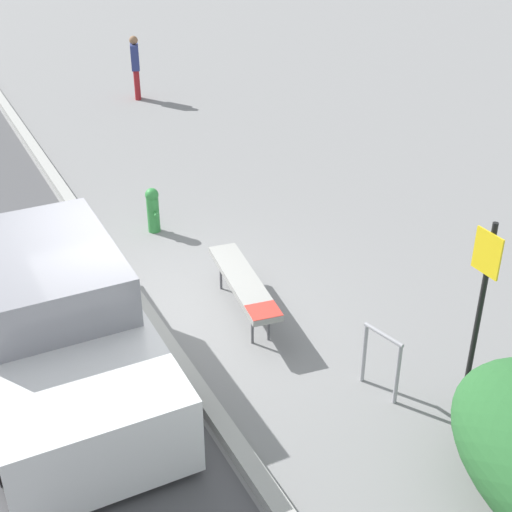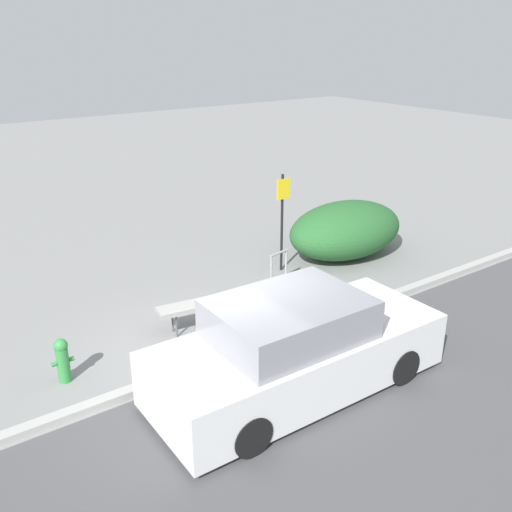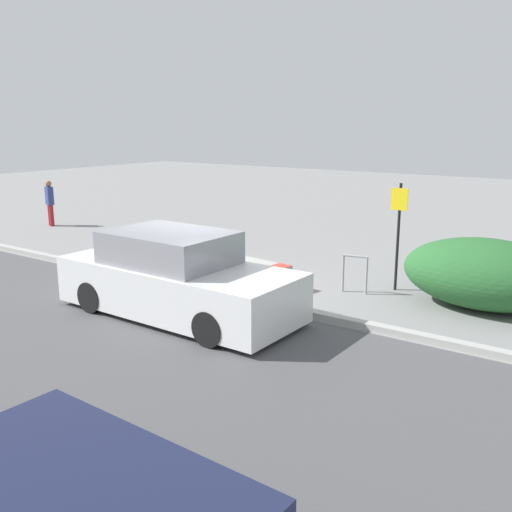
{
  "view_description": "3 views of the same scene",
  "coord_description": "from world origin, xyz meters",
  "px_view_note": "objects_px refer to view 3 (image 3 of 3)",
  "views": [
    {
      "loc": [
        7.68,
        -2.33,
        5.42
      ],
      "look_at": [
        0.52,
        1.36,
        0.88
      ],
      "focal_mm": 50.0,
      "sensor_mm": 36.0,
      "label": 1
    },
    {
      "loc": [
        -4.4,
        -7.16,
        5.27
      ],
      "look_at": [
        1.74,
        1.5,
        1.05
      ],
      "focal_mm": 40.0,
      "sensor_mm": 36.0,
      "label": 2
    },
    {
      "loc": [
        7.55,
        -8.82,
        3.53
      ],
      "look_at": [
        0.84,
        0.78,
        0.77
      ],
      "focal_mm": 40.0,
      "sensor_mm": 36.0,
      "label": 3
    }
  ],
  "objects_px": {
    "bike_rack": "(355,270)",
    "sign_post": "(398,227)",
    "fire_hydrant": "(153,252)",
    "bench": "(253,262)",
    "pedestrian": "(50,202)",
    "parked_car_near": "(176,279)"
  },
  "relations": [
    {
      "from": "bench",
      "to": "pedestrian",
      "type": "bearing_deg",
      "value": 177.08
    },
    {
      "from": "sign_post",
      "to": "pedestrian",
      "type": "bearing_deg",
      "value": 177.36
    },
    {
      "from": "bench",
      "to": "fire_hydrant",
      "type": "xyz_separation_m",
      "value": [
        -2.86,
        -0.23,
        -0.08
      ]
    },
    {
      "from": "pedestrian",
      "to": "parked_car_near",
      "type": "xyz_separation_m",
      "value": [
        10.04,
        -4.48,
        -0.14
      ]
    },
    {
      "from": "sign_post",
      "to": "fire_hydrant",
      "type": "xyz_separation_m",
      "value": [
        -5.64,
        -1.6,
        -0.98
      ]
    },
    {
      "from": "bench",
      "to": "sign_post",
      "type": "distance_m",
      "value": 3.23
    },
    {
      "from": "bench",
      "to": "parked_car_near",
      "type": "xyz_separation_m",
      "value": [
        0.04,
        -2.53,
        0.21
      ]
    },
    {
      "from": "sign_post",
      "to": "parked_car_near",
      "type": "height_order",
      "value": "sign_post"
    },
    {
      "from": "bike_rack",
      "to": "fire_hydrant",
      "type": "bearing_deg",
      "value": -169.91
    },
    {
      "from": "bench",
      "to": "bike_rack",
      "type": "height_order",
      "value": "bike_rack"
    },
    {
      "from": "bike_rack",
      "to": "sign_post",
      "type": "bearing_deg",
      "value": 48.36
    },
    {
      "from": "sign_post",
      "to": "pedestrian",
      "type": "xyz_separation_m",
      "value": [
        -12.78,
        0.59,
        -0.54
      ]
    },
    {
      "from": "bike_rack",
      "to": "parked_car_near",
      "type": "relative_size",
      "value": 0.17
    },
    {
      "from": "fire_hydrant",
      "to": "pedestrian",
      "type": "bearing_deg",
      "value": 162.97
    },
    {
      "from": "parked_car_near",
      "to": "fire_hydrant",
      "type": "bearing_deg",
      "value": 142.3
    },
    {
      "from": "pedestrian",
      "to": "fire_hydrant",
      "type": "bearing_deg",
      "value": -178.25
    },
    {
      "from": "fire_hydrant",
      "to": "bike_rack",
      "type": "bearing_deg",
      "value": 10.09
    },
    {
      "from": "fire_hydrant",
      "to": "pedestrian",
      "type": "distance_m",
      "value": 7.48
    },
    {
      "from": "bike_rack",
      "to": "fire_hydrant",
      "type": "height_order",
      "value": "bike_rack"
    },
    {
      "from": "fire_hydrant",
      "to": "bench",
      "type": "bearing_deg",
      "value": 4.62
    },
    {
      "from": "fire_hydrant",
      "to": "parked_car_near",
      "type": "relative_size",
      "value": 0.16
    },
    {
      "from": "bench",
      "to": "sign_post",
      "type": "relative_size",
      "value": 0.88
    }
  ]
}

